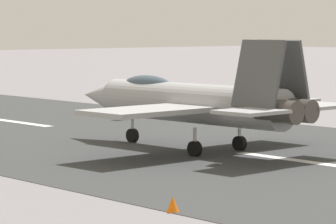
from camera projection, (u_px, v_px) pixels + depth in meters
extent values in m
plane|color=slate|center=(289.00, 160.00, 46.33)|extent=(400.00, 400.00, 0.00)
cube|color=#363839|center=(289.00, 160.00, 46.33)|extent=(240.00, 26.00, 0.02)
cube|color=white|center=(301.00, 161.00, 45.77)|extent=(8.00, 0.70, 0.00)
cube|color=white|center=(16.00, 122.00, 64.59)|extent=(8.00, 0.70, 0.00)
cylinder|color=#A2A3A6|center=(192.00, 103.00, 49.69)|extent=(12.12, 2.52, 2.02)
cone|color=#A2A3A6|center=(100.00, 96.00, 55.07)|extent=(2.85, 1.83, 1.71)
ellipsoid|color=#3F5160|center=(147.00, 85.00, 52.09)|extent=(3.64, 1.25, 1.10)
cylinder|color=#47423D|center=(278.00, 111.00, 44.83)|extent=(2.24, 1.19, 1.10)
cylinder|color=#47423D|center=(294.00, 110.00, 45.58)|extent=(2.24, 1.19, 1.10)
cube|color=#A2A3A6|center=(147.00, 111.00, 46.23)|extent=(3.65, 6.16, 0.24)
cube|color=#A2A3A6|center=(260.00, 102.00, 51.71)|extent=(3.65, 6.16, 0.24)
cube|color=#A2A3A6|center=(251.00, 112.00, 43.56)|extent=(2.51, 2.90, 0.16)
cube|color=#A2A3A6|center=(319.00, 106.00, 46.83)|extent=(2.51, 2.90, 0.16)
cube|color=#4A4C4E|center=(258.00, 74.00, 45.11)|extent=(2.64, 1.05, 3.14)
cube|color=#4A4C4E|center=(284.00, 73.00, 46.34)|extent=(2.64, 1.05, 3.14)
cylinder|color=silver|center=(132.00, 130.00, 53.20)|extent=(0.18, 0.18, 1.40)
cylinder|color=black|center=(132.00, 136.00, 53.23)|extent=(0.77, 0.33, 0.76)
cylinder|color=silver|center=(195.00, 142.00, 47.44)|extent=(0.18, 0.18, 1.40)
cylinder|color=black|center=(195.00, 149.00, 47.47)|extent=(0.77, 0.33, 0.76)
cylinder|color=silver|center=(240.00, 137.00, 49.62)|extent=(0.18, 0.18, 1.40)
cylinder|color=black|center=(240.00, 143.00, 49.65)|extent=(0.77, 0.33, 0.76)
cube|color=#1E2338|center=(122.00, 114.00, 66.02)|extent=(0.24, 0.36, 0.86)
cube|color=orange|center=(122.00, 104.00, 65.96)|extent=(0.52, 0.47, 0.58)
sphere|color=tan|center=(122.00, 98.00, 65.93)|extent=(0.22, 0.22, 0.22)
cylinder|color=orange|center=(118.00, 105.00, 66.06)|extent=(0.10, 0.10, 0.55)
cylinder|color=orange|center=(126.00, 105.00, 65.88)|extent=(0.10, 0.10, 0.55)
cone|color=orange|center=(173.00, 204.00, 33.19)|extent=(0.44, 0.44, 0.55)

